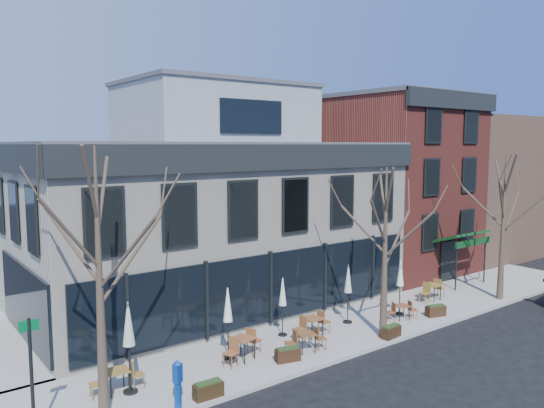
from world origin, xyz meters
TOP-DOWN VIEW (x-y plane):
  - ground at (0.00, 0.00)m, footprint 120.00×120.00m
  - sidewalk_front at (3.25, -2.15)m, footprint 33.50×4.70m
  - corner_building at (0.07, 5.07)m, footprint 18.39×10.39m
  - red_brick_building at (13.00, 4.98)m, footprint 8.20×11.78m
  - bg_building at (23.00, 6.00)m, footprint 12.00×12.00m
  - tree_corner at (-8.49, -3.20)m, footprint 3.93×3.98m
  - tree_mid at (3.01, -3.90)m, footprint 3.50×3.55m
  - tree_right at (12.01, -3.90)m, footprint 3.72×3.77m
  - sign_pole at (-10.50, -3.50)m, footprint 0.50×0.10m
  - call_box at (-6.58, -4.20)m, footprint 0.32×0.30m
  - cafe_set_0 at (-7.69, -2.16)m, footprint 1.79×0.77m
  - cafe_set_1 at (-3.02, -2.41)m, footprint 2.01×1.14m
  - cafe_set_2 at (-0.64, -3.21)m, footprint 1.75×0.86m
  - cafe_set_3 at (0.61, -2.15)m, footprint 1.89×0.79m
  - cafe_set_4 at (5.33, -2.97)m, footprint 1.58×0.90m
  - cafe_set_5 at (9.00, -1.92)m, footprint 1.94×0.84m
  - umbrella_0 at (-7.35, -2.38)m, footprint 0.48×0.48m
  - umbrella_1 at (-3.35, -1.93)m, footprint 0.43×0.43m
  - umbrella_2 at (-0.27, -1.30)m, footprint 0.39×0.39m
  - umbrella_3 at (3.05, -1.79)m, footprint 0.42×0.42m
  - umbrella_4 at (5.85, -2.41)m, footprint 0.42×0.42m
  - planter_0 at (-5.53, -4.20)m, footprint 0.97×0.42m
  - planter_1 at (-1.76, -3.50)m, footprint 0.99×0.59m
  - planter_2 at (3.16, -4.20)m, footprint 0.97×0.47m
  - planter_3 at (6.96, -3.62)m, footprint 1.02×0.62m

SIDE VIEW (x-z plane):
  - ground at x=0.00m, z-range 0.00..0.00m
  - sidewalk_front at x=3.25m, z-range 0.00..0.15m
  - planter_1 at x=-1.76m, z-range 0.15..0.67m
  - planter_2 at x=3.16m, z-range 0.15..0.67m
  - planter_3 at x=6.96m, z-range 0.15..0.68m
  - planter_0 at x=-5.53m, z-range 0.15..0.68m
  - cafe_set_4 at x=5.33m, z-range 0.16..0.97m
  - cafe_set_2 at x=-0.64m, z-range 0.16..1.06m
  - cafe_set_0 at x=-7.69m, z-range 0.16..1.09m
  - cafe_set_3 at x=0.61m, z-range 0.16..1.16m
  - cafe_set_5 at x=9.00m, z-range 0.16..1.17m
  - cafe_set_1 at x=-3.02m, z-range 0.16..1.20m
  - call_box at x=-6.58m, z-range 0.19..1.70m
  - umbrella_2 at x=-0.27m, z-range 0.66..3.12m
  - umbrella_4 at x=5.85m, z-range 0.69..3.30m
  - umbrella_3 at x=3.05m, z-range 0.69..3.34m
  - umbrella_1 at x=-3.35m, z-range 0.70..3.40m
  - sign_pole at x=-10.50m, z-range 0.37..3.77m
  - umbrella_0 at x=-7.35m, z-range 0.77..3.76m
  - tree_mid at x=3.01m, z-range 0.27..7.31m
  - tree_right at x=12.01m, z-range 0.28..7.76m
  - tree_corner at x=-8.49m, z-range 0.29..8.21m
  - corner_building at x=0.07m, z-range -0.83..10.27m
  - bg_building at x=23.00m, z-range 0.00..10.00m
  - red_brick_building at x=13.00m, z-range 0.05..11.22m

